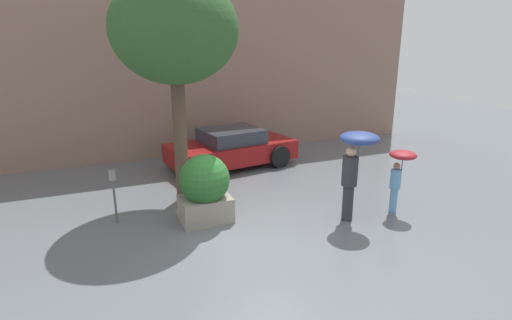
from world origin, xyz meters
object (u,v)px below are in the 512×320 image
Objects in this scene: parking_meter at (113,185)px; parked_car_near at (231,148)px; planter_box at (205,187)px; person_adult at (355,156)px; person_child at (400,168)px; street_tree at (175,31)px.

parked_car_near is at bearing 39.12° from parking_meter.
planter_box is 1.26× the size of parking_meter.
parking_meter is (-3.65, -2.97, 0.29)m from parked_car_near.
parking_meter is (-4.68, 1.81, -0.59)m from person_adult.
person_adult is 5.05m from parking_meter.
person_child is at bearing -17.60° from parking_meter.
person_adult is 1.24m from person_child.
planter_box is at bearing -82.42° from street_tree.
street_tree reaches higher than planter_box.
parked_car_near is 3.45× the size of parking_meter.
street_tree is at bearing 129.25° from parked_car_near.
planter_box is at bearing -171.57° from person_adult.
person_adult is at bearing -149.00° from person_child.
person_adult is 0.38× the size of street_tree.
person_child is 1.22× the size of parking_meter.
planter_box is 4.06m from parked_car_near.
parked_car_near is at bearing 132.82° from person_adult.
street_tree is (-4.26, 2.56, 2.87)m from person_child.
planter_box is 4.28m from person_child.
person_child is (1.18, -0.05, -0.38)m from person_adult.
street_tree is 4.39× the size of parking_meter.
person_child is at bearing -164.01° from parked_car_near.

